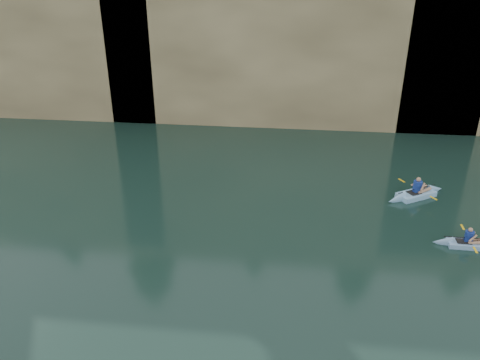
# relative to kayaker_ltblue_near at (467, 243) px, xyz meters

# --- Properties ---
(cliff) EXTENTS (70.00, 16.00, 12.00)m
(cliff) POSITION_rel_kayaker_ltblue_near_xyz_m (-9.37, 21.90, 5.87)
(cliff) COLOR tan
(cliff) RESTS_ON ground
(cliff_slab_center) EXTENTS (24.00, 2.40, 11.40)m
(cliff_slab_center) POSITION_rel_kayaker_ltblue_near_xyz_m (-7.37, 14.50, 5.57)
(cliff_slab_center) COLOR tan
(cliff_slab_center) RESTS_ON ground
(sea_cave_west) EXTENTS (4.50, 1.00, 4.00)m
(sea_cave_west) POSITION_rel_kayaker_ltblue_near_xyz_m (-27.37, 13.85, 1.87)
(sea_cave_west) COLOR black
(sea_cave_west) RESTS_ON ground
(sea_cave_center) EXTENTS (3.50, 1.00, 3.20)m
(sea_cave_center) POSITION_rel_kayaker_ltblue_near_xyz_m (-13.37, 13.85, 1.47)
(sea_cave_center) COLOR black
(sea_cave_center) RESTS_ON ground
(sea_cave_east) EXTENTS (5.00, 1.00, 4.50)m
(sea_cave_east) POSITION_rel_kayaker_ltblue_near_xyz_m (0.63, 13.85, 2.12)
(sea_cave_east) COLOR black
(sea_cave_east) RESTS_ON ground
(kayaker_ltblue_near) EXTENTS (2.64, 2.08, 1.03)m
(kayaker_ltblue_near) POSITION_rel_kayaker_ltblue_near_xyz_m (0.00, 0.00, 0.00)
(kayaker_ltblue_near) COLOR #81ADD8
(kayaker_ltblue_near) RESTS_ON ground
(kayaker_ltblue_mid) EXTENTS (3.22, 2.38, 1.26)m
(kayaker_ltblue_mid) POSITION_rel_kayaker_ltblue_near_xyz_m (-1.07, 4.11, 0.03)
(kayaker_ltblue_mid) COLOR #92CAF4
(kayaker_ltblue_mid) RESTS_ON ground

